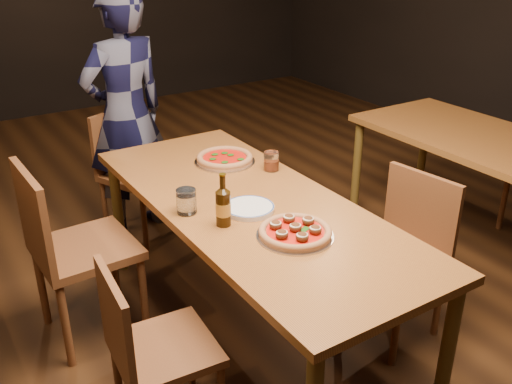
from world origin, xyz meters
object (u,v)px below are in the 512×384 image
chair_main_nw (165,347)px  diner (126,115)px  table_main (250,215)px  beer_bottle (223,207)px  chair_main_sw (86,247)px  amber_glass (271,161)px  water_glass (186,201)px  plate_stack (249,208)px  table_right (511,158)px  pizza_margherita (225,158)px  chair_end (140,174)px  pizza_meatball (295,231)px  chair_main_e (394,259)px

chair_main_nw → diner: 1.88m
table_main → beer_bottle: size_ratio=8.55×
chair_main_sw → amber_glass: 1.04m
table_main → amber_glass: size_ratio=19.98×
water_glass → amber_glass: (0.60, 0.21, -0.01)m
plate_stack → water_glass: 0.28m
water_glass → table_main: bearing=-11.3°
chair_main_nw → diner: bearing=-12.9°
chair_main_nw → plate_stack: (0.56, 0.27, 0.35)m
chair_main_sw → table_right: bearing=-107.3°
chair_main_sw → pizza_margherita: size_ratio=2.98×
chair_end → pizza_margherita: 0.88m
table_main → water_glass: 0.33m
pizza_margherita → beer_bottle: bearing=-120.1°
pizza_meatball → chair_main_nw: bearing=176.8°
table_main → amber_glass: (0.30, 0.27, 0.12)m
chair_main_e → beer_bottle: beer_bottle is taller
table_main → table_right: 1.71m
chair_main_e → plate_stack: chair_main_e is taller
pizza_meatball → amber_glass: 0.72m
chair_main_nw → chair_main_e: bearing=-87.3°
pizza_margherita → amber_glass: 0.28m
amber_glass → pizza_margherita: bearing=123.4°
chair_main_sw → plate_stack: chair_main_sw is taller
chair_end → diner: size_ratio=0.54×
plate_stack → beer_bottle: size_ratio=0.98×
chair_main_e → amber_glass: (-0.29, 0.65, 0.36)m
chair_main_e → plate_stack: 0.78m
table_main → plate_stack: size_ratio=8.70×
chair_main_sw → diner: bearing=-34.2°
pizza_margherita → beer_bottle: beer_bottle is taller
chair_main_e → amber_glass: 0.80m
chair_main_nw → beer_bottle: 0.62m
chair_main_nw → chair_main_e: size_ratio=0.94×
water_glass → chair_main_nw: bearing=-128.0°
beer_bottle → diner: (0.15, 1.54, -0.02)m
beer_bottle → table_right: bearing=-2.0°
beer_bottle → water_glass: beer_bottle is taller
table_main → chair_main_e: size_ratio=2.27×
plate_stack → amber_glass: size_ratio=2.30×
table_right → beer_bottle: bearing=178.0°
table_main → plate_stack: bearing=-125.5°
chair_main_e → chair_end: bearing=-166.9°
diner → chair_main_nw: bearing=61.4°
pizza_margherita → diner: size_ratio=0.20×
table_main → pizza_margherita: (0.15, 0.50, 0.09)m
diner → chair_end: bearing=87.0°
table_main → chair_end: (-0.05, 1.29, -0.24)m
table_right → pizza_meatball: (-1.72, -0.18, 0.09)m
table_main → chair_end: chair_end is taller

